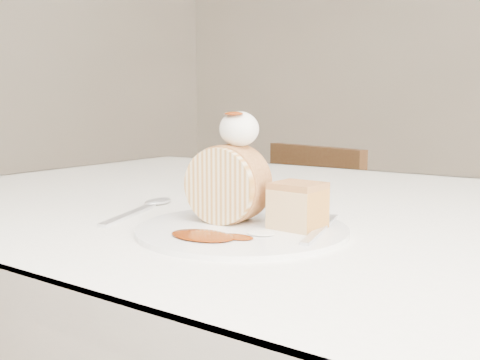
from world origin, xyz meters
The scene contains 10 objects.
table centered at (0.00, 0.20, 0.66)m, with size 1.40×0.90×0.75m.
chair_far centered at (-0.34, 1.02, 0.44)m, with size 0.46×0.46×0.78m.
plate centered at (0.01, -0.01, 0.75)m, with size 0.25×0.25×0.01m, color white.
roulade_slice centered at (-0.02, 0.00, 0.80)m, with size 0.09×0.09×0.05m, color beige.
cake_chunk centered at (0.07, 0.02, 0.78)m, with size 0.06×0.05×0.05m, color #B27443.
whipped_cream centered at (-0.01, 0.01, 0.87)m, with size 0.05×0.05×0.04m, color silver.
caramel_drizzle centered at (-0.01, 0.00, 0.89)m, with size 0.02×0.02×0.01m, color #672104.
caramel_pool centered at (0.00, -0.07, 0.76)m, with size 0.08×0.05×0.00m, color #672104, non-canonical shape.
fork centered at (0.10, 0.01, 0.76)m, with size 0.02×0.15×0.00m, color silver.
spoon centered at (-0.16, -0.02, 0.75)m, with size 0.03×0.17×0.00m, color silver.
Camera 1 is at (0.36, -0.51, 0.90)m, focal length 40.00 mm.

